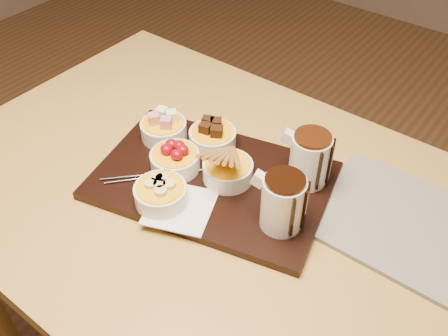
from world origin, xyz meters
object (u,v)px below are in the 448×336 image
Objects in this scene: serving_board at (212,180)px; pitcher_dark_chocolate at (283,203)px; dining_table at (218,225)px; newspaper at (402,223)px; pitcher_milk_chocolate at (309,160)px; bowl_strawberries at (175,161)px.

pitcher_dark_chocolate reaches higher than serving_board.
dining_table is 0.37m from newspaper.
pitcher_milk_chocolate is (0.13, 0.12, 0.17)m from dining_table.
bowl_strawberries is at bearing -160.64° from newspaper.
serving_board is 4.34× the size of pitcher_milk_chocolate.
pitcher_milk_chocolate is at bearing 21.80° from serving_board.
pitcher_dark_chocolate reaches higher than newspaper.
bowl_strawberries is (-0.08, -0.02, 0.03)m from serving_board.
pitcher_dark_chocolate is at bearing -140.09° from newspaper.
serving_board is 0.20m from pitcher_milk_chocolate.
dining_table is 0.23m from pitcher_dark_chocolate.
bowl_strawberries is at bearing -176.42° from serving_board.
bowl_strawberries reaches higher than dining_table.
pitcher_milk_chocolate is at bearing 43.42° from dining_table.
pitcher_dark_chocolate is at bearing 1.06° from bowl_strawberries.
pitcher_dark_chocolate is 0.24m from newspaper.
dining_table is at bearing -40.44° from serving_board.
serving_board is at bearing 160.02° from pitcher_dark_chocolate.
dining_table is 0.25m from pitcher_milk_chocolate.
dining_table is 12.00× the size of bowl_strawberries.
newspaper reaches higher than dining_table.
bowl_strawberries is (-0.10, -0.01, 0.14)m from dining_table.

